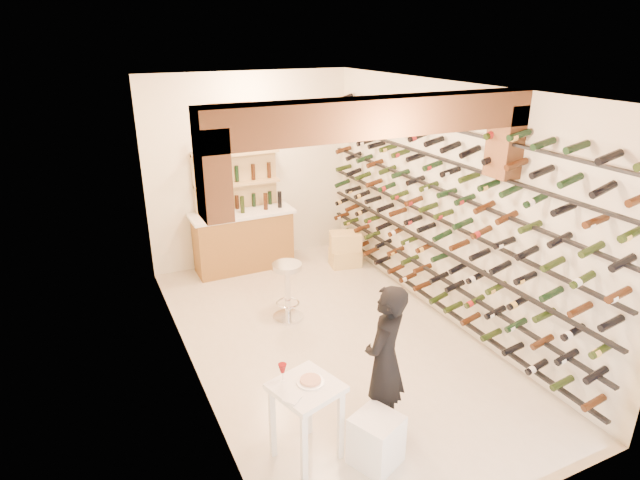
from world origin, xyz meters
The scene contains 11 objects.
ground centered at (0.00, 0.00, 0.00)m, with size 6.00×6.00×0.00m, color beige.
room_shell centered at (0.00, -0.26, 2.25)m, with size 3.52×6.02×3.21m.
wine_rack centered at (1.53, 0.00, 1.55)m, with size 0.32×5.70×2.56m.
back_counter centered at (-0.30, 2.65, 0.53)m, with size 1.70×0.62×1.29m.
back_shelving centered at (-0.30, 2.89, 1.17)m, with size 1.40×0.31×2.73m.
tasting_table centered at (-1.11, -1.73, 0.66)m, with size 0.70×0.70×0.98m.
white_stool centered at (-0.56, -2.08, 0.25)m, with size 0.40×0.40×0.50m, color white.
person centered at (-0.26, -1.69, 0.80)m, with size 0.58×0.38×1.59m, color black.
chrome_barstool centered at (-0.28, 0.76, 0.48)m, with size 0.43×0.43×0.84m.
crate_lower centered at (1.29, 2.00, 0.15)m, with size 0.50×0.35×0.30m, color #E3C57C.
crate_upper centered at (1.29, 2.00, 0.45)m, with size 0.52×0.36×0.30m, color #E3C57C.
Camera 1 is at (-2.70, -5.34, 3.77)m, focal length 29.69 mm.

